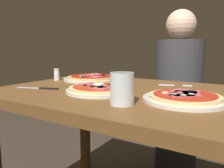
{
  "coord_description": "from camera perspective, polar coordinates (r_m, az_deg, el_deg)",
  "views": [
    {
      "loc": [
        0.44,
        -0.85,
        0.92
      ],
      "look_at": [
        -0.05,
        -0.05,
        0.77
      ],
      "focal_mm": 36.07,
      "sensor_mm": 36.0,
      "label": 1
    }
  ],
  "objects": [
    {
      "name": "knife",
      "position": [
        1.05,
        -17.69,
        -1.03
      ],
      "size": [
        0.19,
        0.09,
        0.01
      ],
      "color": "silver",
      "rests_on": "dining_table"
    },
    {
      "name": "pizza_foreground",
      "position": [
        0.93,
        -3.23,
        -1.28
      ],
      "size": [
        0.28,
        0.28,
        0.05
      ],
      "color": "silver",
      "rests_on": "dining_table"
    },
    {
      "name": "diner_person",
      "position": [
        1.65,
        16.28,
        -4.05
      ],
      "size": [
        0.32,
        0.32,
        1.18
      ],
      "rotation": [
        0.0,
        0.0,
        3.14
      ],
      "color": "black",
      "rests_on": "ground"
    },
    {
      "name": "pizza_across_right",
      "position": [
        1.3,
        -5.2,
        1.55
      ],
      "size": [
        0.32,
        0.32,
        0.03
      ],
      "color": "silver",
      "rests_on": "dining_table"
    },
    {
      "name": "salt_shaker",
      "position": [
        1.31,
        -13.84,
        2.34
      ],
      "size": [
        0.03,
        0.03,
        0.07
      ],
      "color": "white",
      "rests_on": "dining_table"
    },
    {
      "name": "fork",
      "position": [
        1.13,
        15.04,
        -0.27
      ],
      "size": [
        0.15,
        0.07,
        0.0
      ],
      "color": "silver",
      "rests_on": "dining_table"
    },
    {
      "name": "pizza_across_left",
      "position": [
        0.81,
        17.91,
        -3.32
      ],
      "size": [
        0.29,
        0.29,
        0.03
      ],
      "color": "silver",
      "rests_on": "dining_table"
    },
    {
      "name": "water_glass_near",
      "position": [
        0.72,
        2.55,
        -1.74
      ],
      "size": [
        0.08,
        0.08,
        0.1
      ],
      "color": "silver",
      "rests_on": "dining_table"
    },
    {
      "name": "dining_table",
      "position": [
        1.0,
        3.86,
        -8.72
      ],
      "size": [
        1.12,
        0.78,
        0.74
      ],
      "color": "brown",
      "rests_on": "ground"
    }
  ]
}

